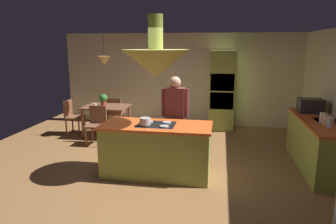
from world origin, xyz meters
name	(u,v)px	position (x,y,z in m)	size (l,w,h in m)	color
ground	(159,170)	(0.00, 0.00, 0.00)	(8.16, 8.16, 0.00)	olive
wall_back	(183,79)	(0.00, 3.45, 1.27)	(6.80, 0.10, 2.55)	beige
kitchen_island	(156,150)	(0.00, -0.20, 0.46)	(1.88, 0.87, 0.93)	#939E42
counter_run_right	(317,144)	(2.84, 0.60, 0.46)	(0.73, 2.20, 0.91)	#939E42
oven_tower	(222,91)	(1.10, 3.04, 1.05)	(0.66, 0.62, 2.10)	#939E42
dining_table	(106,110)	(-1.70, 1.90, 0.65)	(1.07, 0.81, 0.76)	brown
person_at_island	(175,114)	(0.22, 0.50, 0.95)	(0.53, 0.22, 1.66)	tan
range_hood	(156,62)	(0.00, -0.20, 1.96)	(1.10, 1.10, 1.00)	#939E42
pendant_light_over_table	(104,61)	(-1.70, 1.90, 1.86)	(0.32, 0.32, 0.82)	#E0B266
chair_facing_island	(97,122)	(-1.70, 1.27, 0.50)	(0.40, 0.40, 0.87)	brown
chair_by_back_wall	(115,111)	(-1.70, 2.53, 0.50)	(0.40, 0.40, 0.87)	brown
chair_at_corner	(72,115)	(-2.62, 1.90, 0.50)	(0.40, 0.40, 0.87)	brown
potted_plant_on_table	(103,99)	(-1.76, 1.89, 0.93)	(0.20, 0.20, 0.30)	#99382D
cup_on_table	(95,106)	(-1.90, 1.70, 0.81)	(0.07, 0.07, 0.09)	white
canister_flour	(330,123)	(2.84, 0.06, 0.99)	(0.11, 0.11, 0.17)	silver
canister_sugar	(327,120)	(2.84, 0.24, 1.00)	(0.13, 0.13, 0.17)	#E0B78C
canister_tea	(323,118)	(2.84, 0.42, 0.99)	(0.13, 0.13, 0.17)	silver
microwave_on_counter	(311,106)	(2.84, 1.25, 1.05)	(0.46, 0.36, 0.28)	#232326
cooking_pot_on_cooktop	(145,121)	(-0.16, -0.33, 0.99)	(0.18, 0.18, 0.12)	#B2B2B7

